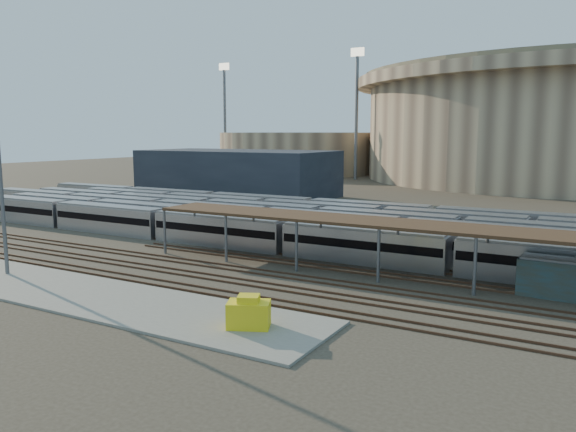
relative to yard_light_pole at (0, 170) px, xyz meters
The scene contains 13 objects.
ground 22.50m from the yard_light_pole, 44.24° to the left, with size 420.00×420.00×0.00m, color #383026.
apron 13.82m from the yard_light_pole, ahead, with size 50.00×9.00×0.20m, color gray.
subway_trains 37.55m from the yard_light_pole, 62.59° to the left, with size 125.35×23.90×3.60m.
inspection_shed 40.91m from the yard_light_pole, 26.32° to the left, with size 60.30×6.00×5.30m.
empty_tracks 19.74m from the yard_light_pole, 32.04° to the left, with size 170.00×9.62×0.18m.
stadium 159.07m from the yard_light_pole, 75.66° to the left, with size 124.00×124.00×32.50m.
secondary_arena 151.08m from the yard_light_pole, 107.58° to the left, with size 56.00×56.00×14.00m, color tan.
service_building 72.20m from the yard_light_pole, 106.65° to the left, with size 42.00×20.00×10.00m, color #1E232D.
floodlight_0 125.41m from the yard_light_pole, 97.19° to the left, with size 4.00×1.00×38.40m.
floodlight_1 151.83m from the yard_light_pole, 117.80° to the left, with size 4.00×1.00×38.40m.
floodlight_3 174.36m from the yard_light_pole, 88.56° to the left, with size 4.00×1.00×38.40m.
yard_light_pole is the anchor object (origin of this frame).
yellow_equipment 30.16m from the yard_light_pole, ahead, with size 2.93×1.83×1.83m, color yellow.
Camera 1 is at (35.27, -46.62, 13.57)m, focal length 35.00 mm.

